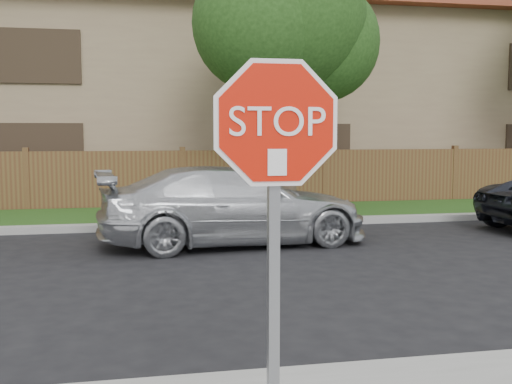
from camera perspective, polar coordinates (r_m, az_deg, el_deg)
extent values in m
plane|color=black|center=(5.36, 2.23, -17.30)|extent=(90.00, 90.00, 0.00)
cube|color=gray|center=(13.16, -5.95, -3.13)|extent=(70.00, 0.30, 0.15)
cube|color=#1E4714|center=(14.79, -6.52, -2.22)|extent=(70.00, 3.00, 0.12)
cube|color=#56331E|center=(16.30, -6.99, 1.13)|extent=(70.00, 0.12, 1.60)
cube|color=#8D7658|center=(21.85, -8.12, 8.05)|extent=(34.00, 8.00, 6.00)
cube|color=brown|center=(22.22, -8.24, 16.45)|extent=(35.20, 9.20, 0.50)
cylinder|color=#382B21|center=(14.95, 3.06, 5.20)|extent=(0.44, 0.44, 3.92)
sphere|color=#1B3811|center=(15.21, 3.12, 16.35)|extent=(3.80, 3.80, 3.80)
sphere|color=#1B3811|center=(15.64, 6.13, 13.95)|extent=(3.00, 3.00, 3.00)
sphere|color=#1B3811|center=(14.61, 0.35, 15.68)|extent=(3.20, 3.20, 3.20)
cube|color=gray|center=(3.56, 1.67, -8.09)|extent=(0.06, 0.06, 2.30)
cylinder|color=white|center=(3.39, 1.95, 6.58)|extent=(1.01, 0.02, 1.01)
cylinder|color=red|center=(3.38, 2.00, 6.59)|extent=(0.93, 0.02, 0.93)
cube|color=white|center=(3.37, 2.04, 2.85)|extent=(0.11, 0.00, 0.15)
imported|color=silver|center=(11.19, -2.11, -1.30)|extent=(5.20, 2.51, 1.46)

